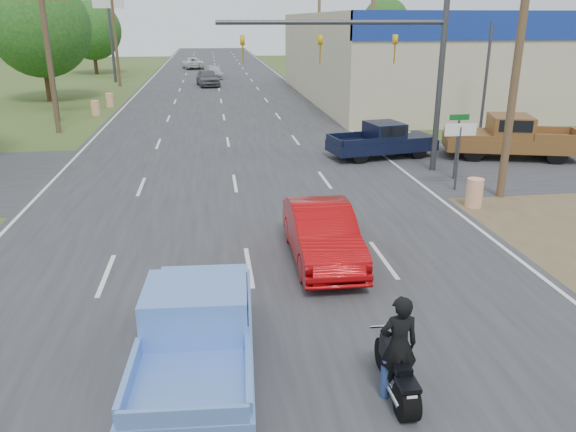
{
  "coord_description": "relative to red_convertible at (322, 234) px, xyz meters",
  "views": [
    {
      "loc": [
        -0.79,
        -5.32,
        6.08
      ],
      "look_at": [
        1.05,
        8.22,
        1.3
      ],
      "focal_mm": 35.0,
      "sensor_mm": 36.0,
      "label": 1
    }
  ],
  "objects": [
    {
      "name": "main_road",
      "position": [
        -1.96,
        31.77,
        -0.74
      ],
      "size": [
        15.0,
        180.0,
        0.02
      ],
      "primitive_type": "cube",
      "color": "#2D2D30",
      "rests_on": "ground"
    },
    {
      "name": "cross_road",
      "position": [
        -1.96,
        9.77,
        -0.74
      ],
      "size": [
        120.0,
        10.0,
        0.02
      ],
      "primitive_type": "cube",
      "color": "#2D2D30",
      "rests_on": "ground"
    },
    {
      "name": "utility_pole_1",
      "position": [
        7.54,
        4.77,
        4.57
      ],
      "size": [
        2.0,
        0.28,
        10.0
      ],
      "color": "#4C3823",
      "rests_on": "ground"
    },
    {
      "name": "utility_pole_2",
      "position": [
        7.54,
        22.77,
        4.57
      ],
      "size": [
        2.0,
        0.28,
        10.0
      ],
      "color": "#4C3823",
      "rests_on": "ground"
    },
    {
      "name": "utility_pole_3",
      "position": [
        7.54,
        40.77,
        4.57
      ],
      "size": [
        2.0,
        0.28,
        10.0
      ],
      "color": "#4C3823",
      "rests_on": "ground"
    },
    {
      "name": "utility_pole_5",
      "position": [
        -11.46,
        19.77,
        4.57
      ],
      "size": [
        2.0,
        0.28,
        10.0
      ],
      "color": "#4C3823",
      "rests_on": "ground"
    },
    {
      "name": "utility_pole_6",
      "position": [
        -11.46,
        43.77,
        4.57
      ],
      "size": [
        2.0,
        0.28,
        10.0
      ],
      "color": "#4C3823",
      "rests_on": "ground"
    },
    {
      "name": "tree_1",
      "position": [
        -15.46,
        33.77,
        4.83
      ],
      "size": [
        7.56,
        7.56,
        9.36
      ],
      "color": "#422D19",
      "rests_on": "ground"
    },
    {
      "name": "tree_2",
      "position": [
        -16.16,
        57.77,
        4.2
      ],
      "size": [
        6.72,
        6.72,
        8.32
      ],
      "color": "#422D19",
      "rests_on": "ground"
    },
    {
      "name": "tree_5",
      "position": [
        28.04,
        86.77,
        5.14
      ],
      "size": [
        7.98,
        7.98,
        9.88
      ],
      "color": "#422D19",
      "rests_on": "ground"
    },
    {
      "name": "tree_6",
      "position": [
        -31.96,
        86.77,
        5.76
      ],
      "size": [
        8.82,
        8.82,
        10.92
      ],
      "color": "#422D19",
      "rests_on": "ground"
    },
    {
      "name": "barrel_0",
      "position": [
        6.04,
        3.77,
        -0.25
      ],
      "size": [
        0.56,
        0.56,
        1.0
      ],
      "primitive_type": "cylinder",
      "color": "orange",
      "rests_on": "ground"
    },
    {
      "name": "barrel_1",
      "position": [
        6.44,
        12.27,
        -0.25
      ],
      "size": [
        0.56,
        0.56,
        1.0
      ],
      "primitive_type": "cylinder",
      "color": "orange",
      "rests_on": "ground"
    },
    {
      "name": "barrel_2",
      "position": [
        -10.46,
        25.77,
        -0.25
      ],
      "size": [
        0.56,
        0.56,
        1.0
      ],
      "primitive_type": "cylinder",
      "color": "orange",
      "rests_on": "ground"
    },
    {
      "name": "barrel_3",
      "position": [
        -10.16,
        29.77,
        -0.25
      ],
      "size": [
        0.56,
        0.56,
        1.0
      ],
      "primitive_type": "cylinder",
      "color": "orange",
      "rests_on": "ground"
    },
    {
      "name": "pole_sign_left_near",
      "position": [
        -12.46,
        23.77,
        6.42
      ],
      "size": [
        3.0,
        0.35,
        9.2
      ],
      "color": "#3F3F44",
      "rests_on": "ground"
    },
    {
      "name": "pole_sign_left_far",
      "position": [
        -12.46,
        47.77,
        6.42
      ],
      "size": [
        3.0,
        0.35,
        9.2
      ],
      "color": "#3F3F44",
      "rests_on": "ground"
    },
    {
      "name": "lane_sign",
      "position": [
        6.24,
        5.77,
        1.15
      ],
      "size": [
        1.2,
        0.08,
        2.52
      ],
      "color": "#3F3F44",
      "rests_on": "ground"
    },
    {
      "name": "street_name_sign",
      "position": [
        6.84,
        7.27,
        0.86
      ],
      "size": [
        0.8,
        0.08,
        2.61
      ],
      "color": "#3F3F44",
      "rests_on": "ground"
    },
    {
      "name": "signal_mast",
      "position": [
        3.86,
        8.77,
        4.05
      ],
      "size": [
        9.12,
        0.4,
        7.0
      ],
      "color": "#3F3F44",
      "rests_on": "ground"
    },
    {
      "name": "red_convertible",
      "position": [
        0.0,
        0.0,
        0.0
      ],
      "size": [
        1.61,
        4.56,
        1.5
      ],
      "primitive_type": "imported",
      "rotation": [
        0.0,
        0.0,
        -0.01
      ],
      "color": "#A6070A",
      "rests_on": "ground"
    },
    {
      "name": "motorcycle",
      "position": [
        0.14,
        -5.88,
        -0.3
      ],
      "size": [
        0.61,
        1.97,
        1.0
      ],
      "rotation": [
        0.0,
        0.0,
        -0.0
      ],
      "color": "black",
      "rests_on": "ground"
    },
    {
      "name": "rider",
      "position": [
        0.14,
        -5.84,
        0.15
      ],
      "size": [
        0.66,
        0.43,
        1.8
      ],
      "primitive_type": "imported",
      "rotation": [
        0.0,
        0.0,
        3.14
      ],
      "color": "black",
      "rests_on": "ground"
    },
    {
      "name": "blue_pickup",
      "position": [
        -3.17,
        -4.56,
        0.1
      ],
      "size": [
        2.23,
        5.18,
        1.69
      ],
      "rotation": [
        0.0,
        0.0,
        -0.05
      ],
      "color": "black",
      "rests_on": "ground"
    },
    {
      "name": "navy_pickup",
      "position": [
        5.16,
        11.36,
        0.08
      ],
      "size": [
        5.2,
        2.8,
        1.63
      ],
      "rotation": [
        0.0,
        0.0,
        -1.38
      ],
      "color": "black",
      "rests_on": "ground"
    },
    {
      "name": "brown_pickup",
      "position": [
        10.78,
        10.48,
        0.25
      ],
      "size": [
        6.36,
        3.84,
        1.98
      ],
      "rotation": [
        0.0,
        0.0,
        1.29
      ],
      "color": "black",
      "rests_on": "ground"
    },
    {
      "name": "distant_car_grey",
      "position": [
        -2.97,
        42.71,
        0.06
      ],
      "size": [
        2.55,
        4.95,
        1.61
      ],
      "primitive_type": "imported",
      "rotation": [
        0.0,
        0.0,
        0.14
      ],
      "color": "#535358",
      "rests_on": "ground"
    },
    {
      "name": "distant_car_silver",
      "position": [
        -2.25,
        50.35,
        -0.1
      ],
      "size": [
        1.94,
        4.54,
        1.31
      ],
      "primitive_type": "imported",
      "rotation": [
        0.0,
        0.0,
        -0.03
      ],
      "color": "#BABAC0",
      "rests_on": "ground"
    },
    {
      "name": "distant_car_white",
      "position": [
        -4.98,
        64.0,
        -0.04
      ],
      "size": [
        3.16,
        5.42,
        1.42
      ],
      "primitive_type": "imported",
      "rotation": [
        0.0,
        0.0,
        3.31
      ],
      "color": "silver",
      "rests_on": "ground"
    }
  ]
}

